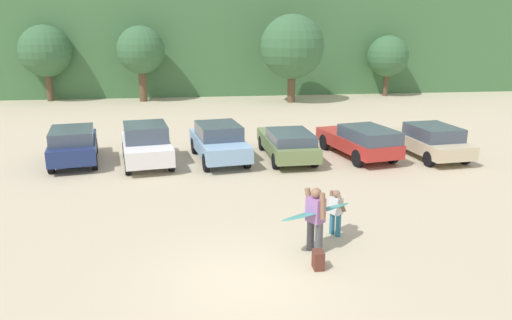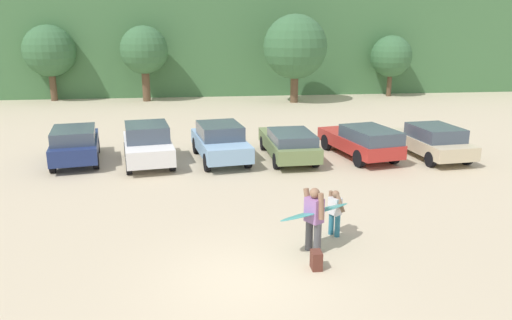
# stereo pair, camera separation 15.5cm
# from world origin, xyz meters

# --- Properties ---
(ground_plane) EXTENTS (120.00, 120.00, 0.00)m
(ground_plane) POSITION_xyz_m (0.00, 0.00, 0.00)
(ground_plane) COLOR #C1B293
(hillside_ridge) EXTENTS (108.00, 12.00, 7.87)m
(hillside_ridge) POSITION_xyz_m (0.00, 35.56, 3.94)
(hillside_ridge) COLOR #427042
(hillside_ridge) RESTS_ON ground_plane
(tree_ridge_back) EXTENTS (3.80, 3.80, 5.61)m
(tree_ridge_back) POSITION_xyz_m (-11.74, 28.90, 3.69)
(tree_ridge_back) COLOR brown
(tree_ridge_back) RESTS_ON ground_plane
(tree_center) EXTENTS (3.51, 3.51, 5.55)m
(tree_center) POSITION_xyz_m (-4.72, 27.83, 3.75)
(tree_center) COLOR brown
(tree_center) RESTS_ON ground_plane
(tree_right) EXTENTS (4.62, 4.62, 6.36)m
(tree_right) POSITION_xyz_m (6.23, 25.87, 4.02)
(tree_right) COLOR brown
(tree_right) RESTS_ON ground_plane
(tree_left) EXTENTS (3.25, 3.25, 4.79)m
(tree_left) POSITION_xyz_m (14.48, 28.24, 3.15)
(tree_left) COLOR brown
(tree_left) RESTS_ON ground_plane
(parked_car_navy) EXTENTS (2.47, 4.35, 1.51)m
(parked_car_navy) POSITION_xyz_m (-6.05, 10.67, 0.81)
(parked_car_navy) COLOR navy
(parked_car_navy) RESTS_ON ground_plane
(parked_car_white) EXTENTS (2.46, 4.34, 1.65)m
(parked_car_white) POSITION_xyz_m (-3.04, 10.20, 0.85)
(parked_car_white) COLOR white
(parked_car_white) RESTS_ON ground_plane
(parked_car_sky_blue) EXTENTS (2.48, 4.64, 1.57)m
(parked_car_sky_blue) POSITION_xyz_m (-0.03, 10.34, 0.83)
(parked_car_sky_blue) COLOR #84ADD1
(parked_car_sky_blue) RESTS_ON ground_plane
(parked_car_olive_green) EXTENTS (1.97, 4.81, 1.30)m
(parked_car_olive_green) POSITION_xyz_m (2.90, 10.17, 0.71)
(parked_car_olive_green) COLOR #6B7F4C
(parked_car_olive_green) RESTS_ON ground_plane
(parked_car_red) EXTENTS (2.65, 4.83, 1.44)m
(parked_car_red) POSITION_xyz_m (6.07, 9.96, 0.78)
(parked_car_red) COLOR #B72D28
(parked_car_red) RESTS_ON ground_plane
(parked_car_champagne) EXTENTS (2.24, 4.49, 1.43)m
(parked_car_champagne) POSITION_xyz_m (9.11, 9.70, 0.75)
(parked_car_champagne) COLOR beige
(parked_car_champagne) RESTS_ON ground_plane
(person_adult) EXTENTS (0.50, 0.67, 1.71)m
(person_adult) POSITION_xyz_m (1.88, 1.26, 0.97)
(person_adult) COLOR #4C4C51
(person_adult) RESTS_ON ground_plane
(person_child) EXTENTS (0.41, 0.54, 1.30)m
(person_child) POSITION_xyz_m (2.69, 2.19, 0.73)
(person_child) COLOR teal
(person_child) RESTS_ON ground_plane
(surfboard_teal) EXTENTS (2.23, 1.55, 0.26)m
(surfboard_teal) POSITION_xyz_m (1.94, 1.41, 1.02)
(surfboard_teal) COLOR teal
(backpack_dropped) EXTENTS (0.24, 0.34, 0.45)m
(backpack_dropped) POSITION_xyz_m (1.74, 0.35, 0.22)
(backpack_dropped) COLOR #592D23
(backpack_dropped) RESTS_ON ground_plane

